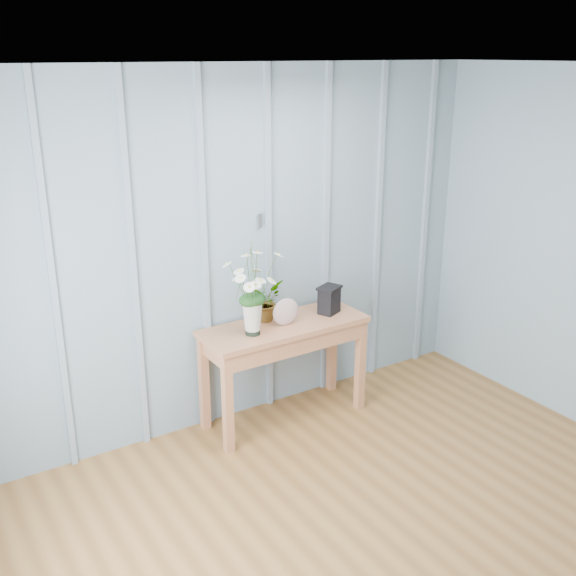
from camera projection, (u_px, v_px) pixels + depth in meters
room_shell at (360, 173)px, 3.35m from camera, size 4.00×4.50×2.50m
sideboard at (284, 338)px, 4.78m from camera, size 1.20×0.45×0.75m
daisy_vase at (252, 278)px, 4.43m from camera, size 0.45×0.34×0.64m
spider_plant at (264, 301)px, 4.76m from camera, size 0.33×0.32×0.28m
felt_disc_vessel at (286, 312)px, 4.68m from camera, size 0.20×0.07×0.20m
carved_box at (329, 299)px, 4.90m from camera, size 0.21×0.19×0.20m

